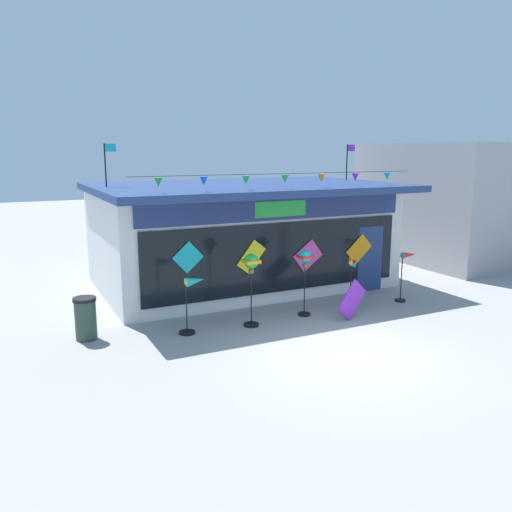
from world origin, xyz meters
name	(u,v)px	position (x,y,z in m)	size (l,w,h in m)	color
ground_plane	(343,353)	(0.00, 0.00, 0.00)	(80.00, 80.00, 0.00)	#9E9B99
kite_shop_building	(241,233)	(0.55, 6.49, 1.65)	(9.15, 6.27, 4.47)	silver
wind_spinner_far_left	(193,295)	(-2.45, 2.62, 0.91)	(0.70, 0.38, 1.37)	black
wind_spinner_left	(251,270)	(-1.01, 2.46, 1.41)	(0.38, 0.38, 1.81)	black
wind_spinner_center_left	(305,264)	(0.61, 2.61, 1.37)	(0.34, 0.34, 1.75)	black
wind_spinner_center_right	(351,279)	(2.19, 2.74, 0.78)	(0.32, 0.32, 1.42)	black
wind_spinner_right	(406,267)	(3.93, 2.51, 1.00)	(0.64, 0.30, 1.44)	black
trash_bin	(86,318)	(-4.80, 3.29, 0.50)	(0.52, 0.52, 0.99)	#2D4238
display_kite_on_ground	(352,300)	(1.56, 1.83, 0.51)	(0.52, 0.03, 0.94)	purple
neighbour_building	(458,201)	(10.18, 6.58, 2.27)	(5.56, 6.35, 4.54)	#99999E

